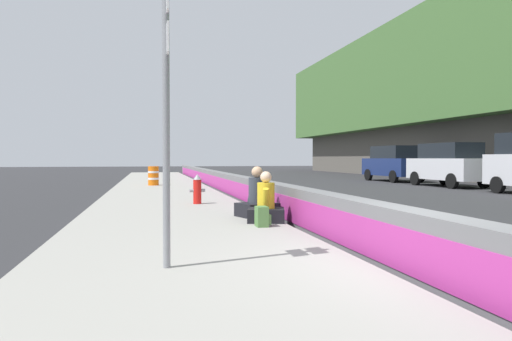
% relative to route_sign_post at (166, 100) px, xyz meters
% --- Properties ---
extents(ground_plane, '(160.00, 160.00, 0.00)m').
position_rel_route_sign_post_xyz_m(ground_plane, '(-0.60, -3.00, -2.21)').
color(ground_plane, '#2B2B2D').
rests_on(ground_plane, ground).
extents(sidewalk_strip, '(80.00, 4.40, 0.14)m').
position_rel_route_sign_post_xyz_m(sidewalk_strip, '(-0.60, -0.35, -2.14)').
color(sidewalk_strip, gray).
rests_on(sidewalk_strip, ground_plane).
extents(jersey_barrier, '(76.00, 0.45, 0.85)m').
position_rel_route_sign_post_xyz_m(jersey_barrier, '(-0.60, -3.00, -1.79)').
color(jersey_barrier, slate).
rests_on(jersey_barrier, ground_plane).
extents(route_sign_post, '(0.44, 0.09, 3.60)m').
position_rel_route_sign_post_xyz_m(route_sign_post, '(0.00, 0.00, 0.00)').
color(route_sign_post, gray).
rests_on(route_sign_post, sidewalk_strip).
extents(fire_hydrant, '(0.26, 0.46, 0.88)m').
position_rel_route_sign_post_xyz_m(fire_hydrant, '(7.93, -1.18, -1.62)').
color(fire_hydrant, red).
rests_on(fire_hydrant, sidewalk_strip).
extents(seated_person_foreground, '(0.83, 0.91, 1.08)m').
position_rel_route_sign_post_xyz_m(seated_person_foreground, '(3.70, -2.21, -1.73)').
color(seated_person_foreground, black).
rests_on(seated_person_foreground, sidewalk_strip).
extents(seated_person_middle, '(0.95, 1.02, 1.17)m').
position_rel_route_sign_post_xyz_m(seated_person_middle, '(4.63, -2.23, -1.71)').
color(seated_person_middle, black).
rests_on(seated_person_middle, sidewalk_strip).
extents(backpack, '(0.32, 0.28, 0.40)m').
position_rel_route_sign_post_xyz_m(backpack, '(3.07, -1.97, -1.88)').
color(backpack, '#4C7A3D').
rests_on(backpack, sidewalk_strip).
extents(construction_barrel, '(0.54, 0.54, 0.95)m').
position_rel_route_sign_post_xyz_m(construction_barrel, '(17.82, 0.00, -1.59)').
color(construction_barrel, orange).
rests_on(construction_barrel, sidewalk_strip).
extents(parked_car_fourth, '(4.84, 2.14, 2.28)m').
position_rel_route_sign_post_xyz_m(parked_car_fourth, '(15.48, -15.08, -1.03)').
color(parked_car_fourth, silver).
rests_on(parked_car_fourth, ground_plane).
extents(parked_car_midline, '(4.87, 2.21, 2.28)m').
position_rel_route_sign_post_xyz_m(parked_car_midline, '(21.12, -15.12, -1.03)').
color(parked_car_midline, navy).
rests_on(parked_car_midline, ground_plane).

